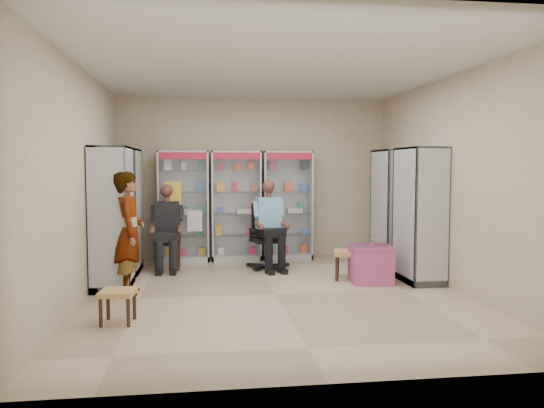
{
  "coord_description": "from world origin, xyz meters",
  "views": [
    {
      "loc": [
        -0.98,
        -6.98,
        1.71
      ],
      "look_at": [
        0.05,
        0.7,
        1.17
      ],
      "focal_mm": 35.0,
      "sensor_mm": 36.0,
      "label": 1
    }
  ],
  "objects": [
    {
      "name": "cabinet_back_mid",
      "position": [
        -0.35,
        2.73,
        1.0
      ],
      "size": [
        0.9,
        0.5,
        2.0
      ],
      "primitive_type": "cube",
      "color": "#9DA0A3",
      "rests_on": "floor"
    },
    {
      "name": "woven_stool_b",
      "position": [
        -1.9,
        -1.09,
        0.18
      ],
      "size": [
        0.4,
        0.4,
        0.37
      ],
      "primitive_type": "cube",
      "rotation": [
        0.0,
        0.0,
        -0.1
      ],
      "color": "olive",
      "rests_on": "floor"
    },
    {
      "name": "seated_shopkeeper",
      "position": [
        0.12,
        1.77,
        0.7
      ],
      "size": [
        0.57,
        0.71,
        1.4
      ],
      "primitive_type": null,
      "rotation": [
        0.0,
        0.0,
        0.18
      ],
      "color": "#6282C3",
      "rests_on": "floor"
    },
    {
      "name": "cabinet_right_near",
      "position": [
        2.23,
        0.5,
        1.0
      ],
      "size": [
        0.9,
        0.5,
        2.0
      ],
      "primitive_type": "cube",
      "rotation": [
        0.0,
        0.0,
        1.57
      ],
      "color": "#A8AAAF",
      "rests_on": "floor"
    },
    {
      "name": "cabinet_back_left",
      "position": [
        -1.3,
        2.73,
        1.0
      ],
      "size": [
        0.9,
        0.5,
        2.0
      ],
      "primitive_type": "cube",
      "color": "#A0A3A7",
      "rests_on": "floor"
    },
    {
      "name": "floor",
      "position": [
        0.0,
        0.0,
        0.0
      ],
      "size": [
        6.0,
        6.0,
        0.0
      ],
      "primitive_type": "plane",
      "color": "tan",
      "rests_on": "ground"
    },
    {
      "name": "office_chair",
      "position": [
        0.12,
        1.82,
        0.55
      ],
      "size": [
        0.7,
        0.7,
        1.1
      ],
      "primitive_type": "cube",
      "rotation": [
        0.0,
        0.0,
        0.18
      ],
      "color": "black",
      "rests_on": "floor"
    },
    {
      "name": "cabinet_left_far",
      "position": [
        -2.23,
        1.8,
        1.0
      ],
      "size": [
        0.9,
        0.5,
        2.0
      ],
      "primitive_type": "cube",
      "rotation": [
        0.0,
        0.0,
        -1.57
      ],
      "color": "silver",
      "rests_on": "floor"
    },
    {
      "name": "standing_man",
      "position": [
        -1.95,
        0.3,
        0.83
      ],
      "size": [
        0.44,
        0.63,
        1.66
      ],
      "primitive_type": "imported",
      "rotation": [
        0.0,
        0.0,
        1.64
      ],
      "color": "gray",
      "rests_on": "floor"
    },
    {
      "name": "cabinet_left_near",
      "position": [
        -2.23,
        0.7,
        1.0
      ],
      "size": [
        0.9,
        0.5,
        2.0
      ],
      "primitive_type": "cube",
      "rotation": [
        0.0,
        0.0,
        -1.57
      ],
      "color": "#B2B3B9",
      "rests_on": "floor"
    },
    {
      "name": "wooden_chair",
      "position": [
        -1.55,
        2.0,
        0.47
      ],
      "size": [
        0.42,
        0.42,
        0.94
      ],
      "primitive_type": "cube",
      "color": "black",
      "rests_on": "floor"
    },
    {
      "name": "cabinet_back_right",
      "position": [
        0.6,
        2.73,
        1.0
      ],
      "size": [
        0.9,
        0.5,
        2.0
      ],
      "primitive_type": "cube",
      "color": "silver",
      "rests_on": "floor"
    },
    {
      "name": "room_shell",
      "position": [
        0.0,
        0.0,
        1.97
      ],
      "size": [
        5.02,
        6.02,
        3.01
      ],
      "color": "#C0B18F",
      "rests_on": "ground"
    },
    {
      "name": "seated_customer",
      "position": [
        -1.55,
        1.95,
        0.67
      ],
      "size": [
        0.44,
        0.6,
        1.34
      ],
      "primitive_type": null,
      "color": "black",
      "rests_on": "floor"
    },
    {
      "name": "cabinet_right_far",
      "position": [
        2.23,
        1.6,
        1.0
      ],
      "size": [
        0.9,
        0.5,
        2.0
      ],
      "primitive_type": "cube",
      "rotation": [
        0.0,
        0.0,
        1.57
      ],
      "color": "#A2A3A9",
      "rests_on": "floor"
    },
    {
      "name": "pink_trunk",
      "position": [
        1.5,
        0.52,
        0.28
      ],
      "size": [
        0.62,
        0.6,
        0.55
      ],
      "primitive_type": "cube",
      "rotation": [
        0.0,
        0.0,
        -0.09
      ],
      "color": "#A84375",
      "rests_on": "floor"
    },
    {
      "name": "woven_stool_a",
      "position": [
        1.24,
        0.78,
        0.22
      ],
      "size": [
        0.54,
        0.54,
        0.44
      ],
      "primitive_type": "cube",
      "rotation": [
        0.0,
        0.0,
        -0.28
      ],
      "color": "#AA8647",
      "rests_on": "floor"
    },
    {
      "name": "tea_glass",
      "position": [
        1.54,
        0.53,
        0.6
      ],
      "size": [
        0.07,
        0.07,
        0.09
      ],
      "primitive_type": "cylinder",
      "color": "#522207",
      "rests_on": "pink_trunk"
    }
  ]
}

